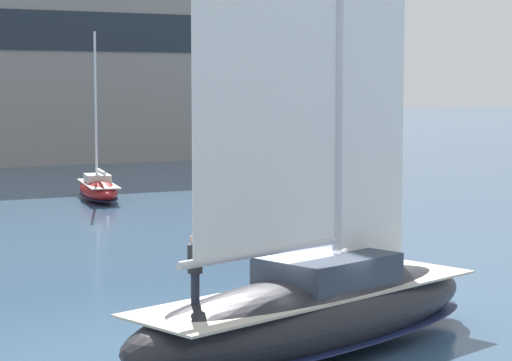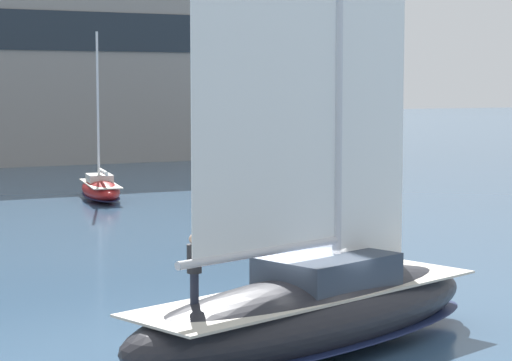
% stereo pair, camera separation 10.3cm
% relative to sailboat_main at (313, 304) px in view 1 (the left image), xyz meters
% --- Properties ---
extents(ground_plane, '(400.00, 400.00, 0.00)m').
position_rel_sailboat_main_xyz_m(ground_plane, '(-0.02, -0.01, -1.25)').
color(ground_plane, '#385675').
extents(waterfront_building, '(45.51, 16.39, 20.72)m').
position_rel_sailboat_main_xyz_m(waterfront_building, '(11.01, 66.49, 9.15)').
color(waterfront_building, gray).
rests_on(waterfront_building, ground).
extents(sailboat_main, '(12.20, 6.56, 16.13)m').
position_rel_sailboat_main_xyz_m(sailboat_main, '(0.00, 0.00, 0.00)').
color(sailboat_main, '#232328').
rests_on(sailboat_main, ground).
extents(sailboat_moored_far_slip, '(3.19, 7.28, 9.70)m').
position_rel_sailboat_main_xyz_m(sailboat_moored_far_slip, '(5.94, 34.10, -0.59)').
color(sailboat_moored_far_slip, maroon).
rests_on(sailboat_moored_far_slip, ground).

